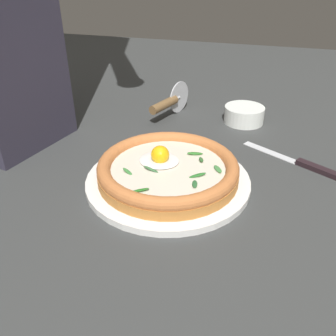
{
  "coord_description": "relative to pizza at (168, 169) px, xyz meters",
  "views": [
    {
      "loc": [
        -0.12,
        0.55,
        0.36
      ],
      "look_at": [
        0.03,
        0.03,
        0.03
      ],
      "focal_mm": 38.18,
      "sensor_mm": 36.0,
      "label": 1
    }
  ],
  "objects": [
    {
      "name": "ground_plane",
      "position": [
        -0.03,
        -0.03,
        -0.05
      ],
      "size": [
        2.4,
        2.4,
        0.03
      ],
      "primitive_type": "cube",
      "color": "#373939",
      "rests_on": "ground"
    },
    {
      "name": "pizza_plate",
      "position": [
        -0.0,
        0.0,
        -0.02
      ],
      "size": [
        0.3,
        0.3,
        0.01
      ],
      "primitive_type": "cylinder",
      "color": "white",
      "rests_on": "ground"
    },
    {
      "name": "pizza",
      "position": [
        0.0,
        0.0,
        0.0
      ],
      "size": [
        0.25,
        0.25,
        0.06
      ],
      "color": "#BE7634",
      "rests_on": "pizza_plate"
    },
    {
      "name": "side_bowl",
      "position": [
        -0.1,
        -0.32,
        -0.01
      ],
      "size": [
        0.1,
        0.1,
        0.04
      ],
      "primitive_type": "cylinder",
      "color": "white",
      "rests_on": "ground"
    },
    {
      "name": "pizza_cutter",
      "position": [
        0.08,
        -0.29,
        0.01
      ],
      "size": [
        0.06,
        0.15,
        0.08
      ],
      "color": "silver",
      "rests_on": "ground"
    },
    {
      "name": "table_knife",
      "position": [
        -0.24,
        -0.13,
        -0.03
      ],
      "size": [
        0.2,
        0.12,
        0.01
      ],
      "color": "silver",
      "rests_on": "ground"
    },
    {
      "name": "drinking_glass",
      "position": [
        0.34,
        -0.14,
        0.02
      ],
      "size": [
        0.06,
        0.06,
        0.11
      ],
      "color": "silver",
      "rests_on": "ground"
    }
  ]
}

